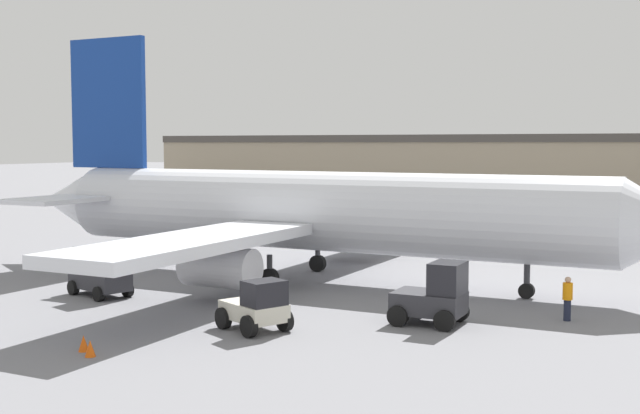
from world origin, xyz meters
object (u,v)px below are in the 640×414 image
ground_crew_worker (568,297)px  belt_loader_truck (103,272)px  safety_cone_far (90,348)px  airplane (302,210)px  baggage_tug (435,296)px  safety_cone_near (84,343)px  pushback_tug (257,307)px

ground_crew_worker → belt_loader_truck: size_ratio=0.50×
safety_cone_far → airplane: bearing=93.9°
baggage_tug → safety_cone_far: size_ratio=4.94×
safety_cone_near → pushback_tug: bearing=55.5°
belt_loader_truck → pushback_tug: belt_loader_truck is taller
ground_crew_worker → pushback_tug: size_ratio=0.57×
belt_loader_truck → safety_cone_near: belt_loader_truck is taller
baggage_tug → belt_loader_truck: baggage_tug is taller
ground_crew_worker → pushback_tug: pushback_tug is taller
belt_loader_truck → pushback_tug: size_ratio=1.12×
pushback_tug → safety_cone_near: (-3.58, -5.20, -0.64)m
belt_loader_truck → safety_cone_near: bearing=-34.6°
safety_cone_far → pushback_tug: bearing=62.6°
ground_crew_worker → baggage_tug: size_ratio=0.65×
baggage_tug → safety_cone_near: bearing=-135.9°
airplane → safety_cone_near: 16.26m
ground_crew_worker → safety_cone_near: 18.27m
pushback_tug → safety_cone_near: pushback_tug is taller
pushback_tug → safety_cone_far: bearing=-93.5°
airplane → belt_loader_truck: bearing=-126.0°
ground_crew_worker → baggage_tug: (-4.39, -3.06, 0.18)m
baggage_tug → safety_cone_near: size_ratio=4.94×
baggage_tug → safety_cone_near: baggage_tug is taller
airplane → safety_cone_near: size_ratio=66.40×
safety_cone_near → safety_cone_far: same height
ground_crew_worker → safety_cone_far: ground_crew_worker is taller
ground_crew_worker → baggage_tug: bearing=78.9°
airplane → safety_cone_far: size_ratio=66.40×
airplane → baggage_tug: bearing=-36.1°
baggage_tug → belt_loader_truck: 15.36m
ground_crew_worker → pushback_tug: 12.19m
ground_crew_worker → safety_cone_near: ground_crew_worker is taller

